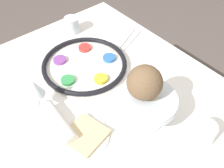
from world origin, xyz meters
The scene contains 12 objects.
dining_table centered at (0.00, 0.00, 0.37)m, with size 1.20×0.91×0.75m.
seder_plate centered at (-0.22, 0.06, 0.76)m, with size 0.36×0.36×0.03m.
wine_glass centered at (-0.15, -0.20, 0.85)m, with size 0.07×0.07×0.14m.
fruit_stand centered at (0.13, 0.06, 0.84)m, with size 0.20×0.20×0.12m.
orange_fruit centered at (0.12, 0.07, 0.91)m, with size 0.08×0.08×0.08m.
coconut centered at (0.11, 0.06, 0.92)m, with size 0.11×0.11×0.11m.
bread_plate centered at (0.06, -0.14, 0.76)m, with size 0.16×0.16×0.02m.
napkin_roll centered at (-0.03, -0.19, 0.77)m, with size 0.19×0.06×0.05m.
cup_near centered at (0.31, 0.15, 0.79)m, with size 0.07×0.07×0.08m.
cup_mid centered at (-0.47, 0.16, 0.79)m, with size 0.07×0.07×0.08m.
fork_left centered at (-0.26, 0.33, 0.75)m, with size 0.09×0.18×0.01m.
fork_right centered at (-0.23, 0.33, 0.75)m, with size 0.08×0.18×0.01m.
Camera 1 is at (0.48, -0.38, 1.50)m, focal length 42.00 mm.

